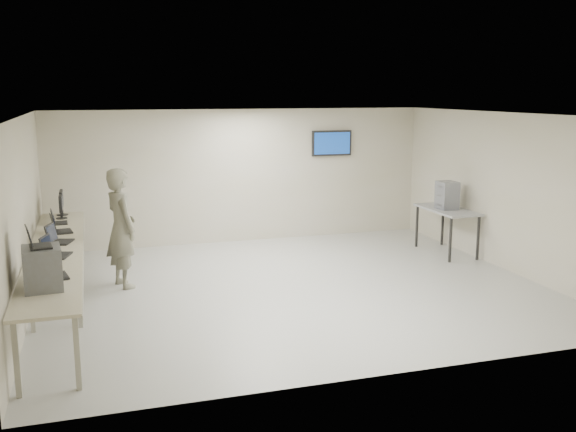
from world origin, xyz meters
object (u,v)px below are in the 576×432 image
object	(u,v)px
soldier	(121,228)
equipment_box	(42,268)
side_table	(447,212)
workbench	(57,254)

from	to	relation	value
soldier	equipment_box	bearing A→B (deg)	139.47
side_table	workbench	bearing A→B (deg)	-170.22
workbench	equipment_box	world-z (taller)	equipment_box
workbench	equipment_box	xyz separation A→B (m)	(-0.06, -1.98, 0.32)
equipment_box	side_table	size ratio (longest dim) A/B	0.33
equipment_box	soldier	distance (m)	3.02
workbench	side_table	distance (m)	7.29
soldier	side_table	world-z (taller)	soldier
workbench	soldier	distance (m)	1.30
workbench	equipment_box	size ratio (longest dim) A/B	12.01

